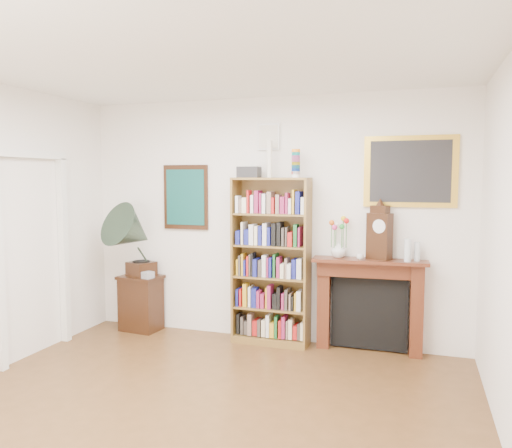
{
  "coord_description": "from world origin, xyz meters",
  "views": [
    {
      "loc": [
        1.65,
        -3.01,
        1.88
      ],
      "look_at": [
        0.14,
        1.6,
        1.43
      ],
      "focal_mm": 35.0,
      "sensor_mm": 36.0,
      "label": 1
    }
  ],
  "objects_px": {
    "flower_vase": "(339,250)",
    "bookshelf": "(271,252)",
    "side_cabinet": "(141,303)",
    "bottle_left": "(408,250)",
    "cd_stack": "(148,275)",
    "gramophone": "(134,235)",
    "teacup": "(360,257)",
    "fireplace": "(369,298)",
    "bottle_right": "(417,252)",
    "mantel_clock": "(380,234)"
  },
  "relations": [
    {
      "from": "flower_vase",
      "to": "bookshelf",
      "type": "bearing_deg",
      "value": -175.95
    },
    {
      "from": "side_cabinet",
      "to": "bottle_left",
      "type": "height_order",
      "value": "bottle_left"
    },
    {
      "from": "cd_stack",
      "to": "gramophone",
      "type": "bearing_deg",
      "value": -165.23
    },
    {
      "from": "bookshelf",
      "to": "flower_vase",
      "type": "bearing_deg",
      "value": 4.7
    },
    {
      "from": "teacup",
      "to": "bottle_left",
      "type": "xyz_separation_m",
      "value": [
        0.48,
        0.03,
        0.09
      ]
    },
    {
      "from": "side_cabinet",
      "to": "fireplace",
      "type": "xyz_separation_m",
      "value": [
        2.76,
        0.11,
        0.25
      ]
    },
    {
      "from": "gramophone",
      "to": "bottle_right",
      "type": "height_order",
      "value": "gramophone"
    },
    {
      "from": "flower_vase",
      "to": "teacup",
      "type": "xyz_separation_m",
      "value": [
        0.24,
        -0.07,
        -0.06
      ]
    },
    {
      "from": "bottle_left",
      "to": "bottle_right",
      "type": "bearing_deg",
      "value": 32.57
    },
    {
      "from": "flower_vase",
      "to": "bottle_left",
      "type": "xyz_separation_m",
      "value": [
        0.72,
        -0.05,
        0.03
      ]
    },
    {
      "from": "gramophone",
      "to": "bottle_right",
      "type": "bearing_deg",
      "value": 25.78
    },
    {
      "from": "cd_stack",
      "to": "mantel_clock",
      "type": "bearing_deg",
      "value": 4.06
    },
    {
      "from": "fireplace",
      "to": "mantel_clock",
      "type": "xyz_separation_m",
      "value": [
        0.09,
        -0.02,
        0.7
      ]
    },
    {
      "from": "gramophone",
      "to": "flower_vase",
      "type": "distance_m",
      "value": 2.43
    },
    {
      "from": "cd_stack",
      "to": "flower_vase",
      "type": "relative_size",
      "value": 0.7
    },
    {
      "from": "fireplace",
      "to": "gramophone",
      "type": "relative_size",
      "value": 1.32
    },
    {
      "from": "cd_stack",
      "to": "bottle_right",
      "type": "bearing_deg",
      "value": 3.62
    },
    {
      "from": "cd_stack",
      "to": "bottle_left",
      "type": "relative_size",
      "value": 0.5
    },
    {
      "from": "mantel_clock",
      "to": "flower_vase",
      "type": "distance_m",
      "value": 0.47
    },
    {
      "from": "mantel_clock",
      "to": "bottle_left",
      "type": "xyz_separation_m",
      "value": [
        0.29,
        -0.06,
        -0.16
      ]
    },
    {
      "from": "fireplace",
      "to": "flower_vase",
      "type": "height_order",
      "value": "flower_vase"
    },
    {
      "from": "bookshelf",
      "to": "bottle_right",
      "type": "bearing_deg",
      "value": 3.08
    },
    {
      "from": "bottle_left",
      "to": "bookshelf",
      "type": "bearing_deg",
      "value": -179.73
    },
    {
      "from": "side_cabinet",
      "to": "gramophone",
      "type": "bearing_deg",
      "value": -81.09
    },
    {
      "from": "mantel_clock",
      "to": "bookshelf",
      "type": "bearing_deg",
      "value": -152.27
    },
    {
      "from": "bookshelf",
      "to": "cd_stack",
      "type": "xyz_separation_m",
      "value": [
        -1.51,
        -0.13,
        -0.33
      ]
    },
    {
      "from": "cd_stack",
      "to": "mantel_clock",
      "type": "relative_size",
      "value": 0.21
    },
    {
      "from": "side_cabinet",
      "to": "flower_vase",
      "type": "xyz_separation_m",
      "value": [
        2.42,
        0.08,
        0.76
      ]
    },
    {
      "from": "fireplace",
      "to": "bottle_left",
      "type": "xyz_separation_m",
      "value": [
        0.39,
        -0.08,
        0.55
      ]
    },
    {
      "from": "side_cabinet",
      "to": "gramophone",
      "type": "xyz_separation_m",
      "value": [
        0.01,
        -0.14,
        0.86
      ]
    },
    {
      "from": "bookshelf",
      "to": "flower_vase",
      "type": "height_order",
      "value": "bookshelf"
    },
    {
      "from": "fireplace",
      "to": "cd_stack",
      "type": "bearing_deg",
      "value": -178.36
    },
    {
      "from": "side_cabinet",
      "to": "mantel_clock",
      "type": "distance_m",
      "value": 3.01
    },
    {
      "from": "bookshelf",
      "to": "bottle_left",
      "type": "distance_m",
      "value": 1.47
    },
    {
      "from": "fireplace",
      "to": "teacup",
      "type": "bearing_deg",
      "value": -136.08
    },
    {
      "from": "side_cabinet",
      "to": "cd_stack",
      "type": "relative_size",
      "value": 5.68
    },
    {
      "from": "bottle_left",
      "to": "side_cabinet",
      "type": "bearing_deg",
      "value": -179.4
    },
    {
      "from": "gramophone",
      "to": "flower_vase",
      "type": "height_order",
      "value": "gramophone"
    },
    {
      "from": "bookshelf",
      "to": "teacup",
      "type": "xyz_separation_m",
      "value": [
        0.99,
        -0.02,
        -0.01
      ]
    },
    {
      "from": "fireplace",
      "to": "flower_vase",
      "type": "distance_m",
      "value": 0.61
    },
    {
      "from": "fireplace",
      "to": "mantel_clock",
      "type": "distance_m",
      "value": 0.71
    },
    {
      "from": "side_cabinet",
      "to": "mantel_clock",
      "type": "height_order",
      "value": "mantel_clock"
    },
    {
      "from": "gramophone",
      "to": "mantel_clock",
      "type": "relative_size",
      "value": 1.61
    },
    {
      "from": "flower_vase",
      "to": "teacup",
      "type": "relative_size",
      "value": 2.21
    },
    {
      "from": "cd_stack",
      "to": "bottle_left",
      "type": "distance_m",
      "value": 3.01
    },
    {
      "from": "fireplace",
      "to": "bottle_left",
      "type": "distance_m",
      "value": 0.67
    },
    {
      "from": "bookshelf",
      "to": "fireplace",
      "type": "height_order",
      "value": "bookshelf"
    },
    {
      "from": "bookshelf",
      "to": "gramophone",
      "type": "relative_size",
      "value": 2.36
    },
    {
      "from": "fireplace",
      "to": "teacup",
      "type": "xyz_separation_m",
      "value": [
        -0.1,
        -0.1,
        0.46
      ]
    },
    {
      "from": "teacup",
      "to": "bookshelf",
      "type": "bearing_deg",
      "value": 178.88
    }
  ]
}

